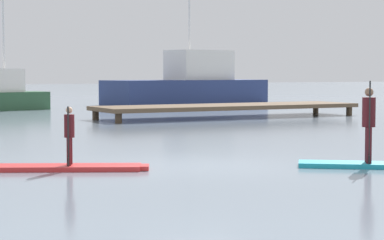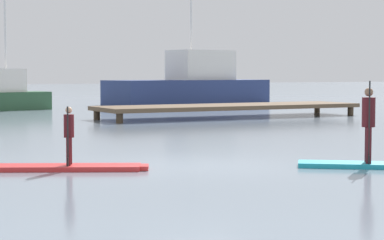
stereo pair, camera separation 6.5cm
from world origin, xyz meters
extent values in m
plane|color=gray|center=(0.00, 0.00, 0.00)|extent=(240.00, 240.00, 0.00)
cube|color=red|center=(-2.76, 0.52, 0.05)|extent=(3.08, 2.01, 0.10)
cube|color=red|center=(-1.34, -0.19, 0.05)|extent=(0.44, 0.56, 0.09)
cylinder|color=#4C1419|center=(-2.64, 0.59, 0.39)|extent=(0.09, 0.09, 0.57)
cylinder|color=#4C1419|center=(-2.75, 0.37, 0.39)|extent=(0.09, 0.09, 0.57)
cylinder|color=#4C1419|center=(-2.69, 0.48, 0.91)|extent=(0.28, 0.28, 0.47)
sphere|color=tan|center=(-2.69, 0.48, 1.24)|extent=(0.14, 0.14, 0.14)
cylinder|color=black|center=(-2.77, 0.32, 0.71)|extent=(0.03, 0.03, 1.22)
cube|color=black|center=(-2.77, 0.32, 0.19)|extent=(0.09, 0.14, 0.18)
cube|color=#1E9EB2|center=(3.25, -2.24, 0.05)|extent=(3.19, 2.63, 0.10)
cylinder|color=#4C1419|center=(3.14, -1.95, 0.48)|extent=(0.12, 0.12, 0.76)
cylinder|color=#4C1419|center=(2.94, -2.22, 0.48)|extent=(0.12, 0.12, 0.76)
cylinder|color=#4C1419|center=(3.04, -2.09, 1.17)|extent=(0.39, 0.39, 0.63)
sphere|color=#8C664C|center=(3.04, -2.09, 1.60)|extent=(0.18, 0.18, 0.18)
cylinder|color=black|center=(2.91, -2.25, 0.97)|extent=(0.03, 0.03, 1.74)
cube|color=black|center=(2.91, -2.25, 0.19)|extent=(0.11, 0.13, 0.18)
cube|color=navy|center=(15.11, 29.21, 0.78)|extent=(11.88, 5.46, 1.55)
cube|color=white|center=(16.11, 29.40, 2.53)|extent=(4.49, 3.19, 1.96)
cylinder|color=silver|center=(2.32, 26.15, 4.44)|extent=(0.12, 0.12, 4.40)
cube|color=brown|center=(9.59, 14.64, 0.49)|extent=(12.37, 3.17, 0.18)
cylinder|color=#473828|center=(3.70, 13.35, 0.29)|extent=(0.28, 0.28, 0.58)
cylinder|color=#473828|center=(3.70, 15.92, 0.29)|extent=(0.28, 0.28, 0.58)
cylinder|color=#473828|center=(15.47, 13.35, 0.29)|extent=(0.28, 0.28, 0.58)
cylinder|color=#473828|center=(15.47, 15.92, 0.29)|extent=(0.28, 0.28, 0.58)
camera|label=1|loc=(-7.63, -14.16, 1.99)|focal=69.56mm
camera|label=2|loc=(-7.57, -14.19, 1.99)|focal=69.56mm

